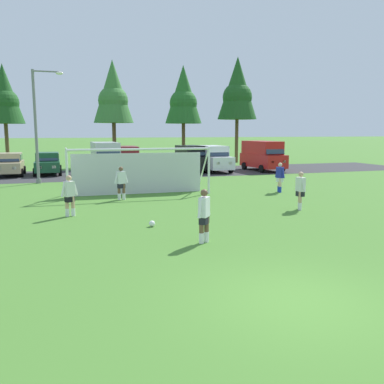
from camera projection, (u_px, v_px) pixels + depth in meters
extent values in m
plane|color=#477A2D|center=(148.00, 193.00, 22.14)|extent=(400.00, 400.00, 0.00)
cube|color=#333335|center=(120.00, 174.00, 32.33)|extent=(52.00, 8.40, 0.01)
sphere|color=white|center=(152.00, 224.00, 14.34)|extent=(0.22, 0.22, 0.22)
sphere|color=black|center=(152.00, 223.00, 14.34)|extent=(0.08, 0.08, 0.08)
sphere|color=red|center=(154.00, 223.00, 14.36)|extent=(0.07, 0.07, 0.07)
cylinder|color=white|center=(209.00, 171.00, 21.85)|extent=(0.12, 0.12, 2.44)
cylinder|color=white|center=(67.00, 175.00, 19.80)|extent=(0.12, 0.12, 2.44)
cylinder|color=white|center=(141.00, 149.00, 20.64)|extent=(7.32, 0.28, 0.12)
cylinder|color=white|center=(204.00, 167.00, 22.69)|extent=(0.13, 1.95, 2.46)
cylinder|color=white|center=(67.00, 171.00, 20.64)|extent=(0.13, 1.95, 2.46)
cube|color=silver|center=(138.00, 174.00, 21.79)|extent=(6.95, 0.19, 2.20)
cylinder|color=beige|center=(280.00, 185.00, 22.32)|extent=(0.14, 0.14, 0.80)
cylinder|color=beige|center=(279.00, 185.00, 22.56)|extent=(0.14, 0.14, 0.80)
cylinder|color=#1E38B7|center=(280.00, 190.00, 22.36)|extent=(0.15, 0.15, 0.32)
cylinder|color=#1E38B7|center=(279.00, 189.00, 22.60)|extent=(0.15, 0.15, 0.32)
cube|color=silver|center=(280.00, 179.00, 22.40)|extent=(0.33, 0.40, 0.28)
cube|color=#232D99|center=(280.00, 172.00, 22.34)|extent=(0.36, 0.44, 0.60)
sphere|color=beige|center=(280.00, 165.00, 22.27)|extent=(0.22, 0.22, 0.22)
cylinder|color=#232D99|center=(283.00, 173.00, 22.13)|extent=(0.17, 0.25, 0.55)
cylinder|color=#232D99|center=(277.00, 172.00, 22.56)|extent=(0.17, 0.25, 0.55)
cylinder|color=brown|center=(124.00, 192.00, 19.99)|extent=(0.14, 0.14, 0.80)
cylinder|color=brown|center=(119.00, 192.00, 19.94)|extent=(0.14, 0.14, 0.80)
cylinder|color=white|center=(124.00, 196.00, 20.02)|extent=(0.15, 0.15, 0.32)
cylinder|color=white|center=(119.00, 197.00, 19.98)|extent=(0.15, 0.15, 0.32)
cube|color=black|center=(121.00, 185.00, 19.92)|extent=(0.40, 0.34, 0.28)
cube|color=white|center=(121.00, 178.00, 19.86)|extent=(0.44, 0.37, 0.60)
sphere|color=brown|center=(121.00, 169.00, 19.80)|extent=(0.22, 0.22, 0.22)
cylinder|color=white|center=(126.00, 178.00, 20.00)|extent=(0.25, 0.17, 0.55)
cylinder|color=white|center=(116.00, 178.00, 19.73)|extent=(0.25, 0.17, 0.55)
cylinder|color=tan|center=(73.00, 206.00, 16.11)|extent=(0.14, 0.14, 0.80)
cylinder|color=tan|center=(67.00, 207.00, 16.02)|extent=(0.14, 0.14, 0.80)
cylinder|color=white|center=(73.00, 212.00, 16.15)|extent=(0.15, 0.15, 0.32)
cylinder|color=white|center=(67.00, 212.00, 16.06)|extent=(0.15, 0.15, 0.32)
cube|color=black|center=(70.00, 198.00, 16.02)|extent=(0.40, 0.37, 0.28)
cube|color=silver|center=(69.00, 189.00, 15.96)|extent=(0.45, 0.41, 0.60)
sphere|color=tan|center=(69.00, 178.00, 15.90)|extent=(0.22, 0.22, 0.22)
cylinder|color=silver|center=(75.00, 189.00, 16.14)|extent=(0.24, 0.20, 0.55)
cylinder|color=silver|center=(63.00, 190.00, 15.80)|extent=(0.24, 0.20, 0.55)
cylinder|color=tan|center=(300.00, 201.00, 17.32)|extent=(0.14, 0.14, 0.80)
cylinder|color=tan|center=(300.00, 200.00, 17.56)|extent=(0.14, 0.14, 0.80)
cylinder|color=white|center=(300.00, 206.00, 17.35)|extent=(0.15, 0.15, 0.32)
cylinder|color=white|center=(299.00, 205.00, 17.60)|extent=(0.15, 0.15, 0.32)
cube|color=black|center=(300.00, 193.00, 17.39)|extent=(0.26, 0.37, 0.28)
cube|color=silver|center=(301.00, 184.00, 17.34)|extent=(0.29, 0.41, 0.60)
sphere|color=tan|center=(301.00, 174.00, 17.27)|extent=(0.22, 0.22, 0.22)
cylinder|color=silver|center=(304.00, 186.00, 17.10)|extent=(0.12, 0.24, 0.55)
cylinder|color=silver|center=(297.00, 184.00, 17.58)|extent=(0.12, 0.24, 0.55)
cylinder|color=brown|center=(201.00, 230.00, 12.17)|extent=(0.14, 0.14, 0.80)
cylinder|color=brown|center=(206.00, 229.00, 12.32)|extent=(0.14, 0.14, 0.80)
cylinder|color=white|center=(201.00, 238.00, 12.21)|extent=(0.15, 0.15, 0.32)
cylinder|color=white|center=(206.00, 237.00, 12.36)|extent=(0.15, 0.15, 0.32)
cube|color=black|center=(204.00, 219.00, 12.20)|extent=(0.39, 0.40, 0.28)
cube|color=white|center=(204.00, 207.00, 12.14)|extent=(0.43, 0.45, 0.60)
sphere|color=brown|center=(204.00, 193.00, 12.08)|extent=(0.22, 0.22, 0.22)
cylinder|color=white|center=(200.00, 209.00, 11.93)|extent=(0.22, 0.23, 0.55)
cylinder|color=white|center=(208.00, 206.00, 12.36)|extent=(0.22, 0.23, 0.55)
cube|color=tan|center=(10.00, 167.00, 30.71)|extent=(1.86, 4.22, 0.76)
cube|color=tan|center=(9.00, 157.00, 30.75)|extent=(1.69, 2.12, 0.64)
cube|color=#28384C|center=(8.00, 158.00, 29.84)|extent=(1.53, 0.34, 0.55)
cube|color=#28384C|center=(21.00, 157.00, 31.01)|extent=(0.06, 1.79, 0.45)
cube|color=white|center=(14.00, 168.00, 28.93)|extent=(0.28, 0.08, 0.20)
cube|color=#B21414|center=(19.00, 164.00, 32.79)|extent=(0.28, 0.08, 0.20)
cube|color=#B21414|center=(6.00, 164.00, 32.48)|extent=(0.28, 0.08, 0.20)
cylinder|color=black|center=(22.00, 173.00, 29.83)|extent=(0.25, 0.64, 0.64)
cylinder|color=black|center=(24.00, 170.00, 32.27)|extent=(0.25, 0.64, 0.64)
cube|color=#194C2D|center=(48.00, 166.00, 31.58)|extent=(1.81, 4.21, 0.76)
cube|color=#194C2D|center=(47.00, 157.00, 31.62)|extent=(1.66, 2.11, 0.64)
cube|color=#28384C|center=(47.00, 158.00, 30.71)|extent=(1.53, 0.32, 0.55)
cube|color=#28384C|center=(59.00, 156.00, 31.87)|extent=(0.05, 1.79, 0.45)
cube|color=white|center=(54.00, 167.00, 29.78)|extent=(0.28, 0.08, 0.20)
cube|color=white|center=(40.00, 167.00, 29.48)|extent=(0.28, 0.08, 0.20)
cube|color=#B21414|center=(55.00, 163.00, 33.66)|extent=(0.28, 0.08, 0.20)
cube|color=#B21414|center=(42.00, 163.00, 33.36)|extent=(0.28, 0.08, 0.20)
cylinder|color=black|center=(60.00, 172.00, 30.68)|extent=(0.24, 0.64, 0.64)
cylinder|color=black|center=(35.00, 172.00, 30.14)|extent=(0.24, 0.64, 0.64)
cylinder|color=black|center=(60.00, 169.00, 33.14)|extent=(0.24, 0.64, 0.64)
cylinder|color=black|center=(37.00, 169.00, 32.59)|extent=(0.24, 0.64, 0.64)
cube|color=#B2B2BC|center=(106.00, 164.00, 31.03)|extent=(2.06, 4.84, 1.10)
cube|color=#B2B2BC|center=(105.00, 149.00, 31.05)|extent=(1.89, 4.14, 1.10)
cube|color=#28384C|center=(108.00, 151.00, 29.21)|extent=(1.68, 0.50, 0.91)
cube|color=#28384C|center=(117.00, 149.00, 31.34)|extent=(0.11, 3.49, 0.77)
cube|color=white|center=(117.00, 166.00, 28.98)|extent=(0.28, 0.09, 0.20)
cube|color=white|center=(102.00, 166.00, 28.64)|extent=(0.28, 0.09, 0.20)
cube|color=#B21414|center=(109.00, 161.00, 33.40)|extent=(0.28, 0.09, 0.20)
cube|color=#B21414|center=(95.00, 161.00, 33.05)|extent=(0.28, 0.09, 0.20)
cylinder|color=black|center=(122.00, 173.00, 30.03)|extent=(0.25, 0.64, 0.64)
cylinder|color=black|center=(95.00, 173.00, 29.40)|extent=(0.25, 0.64, 0.64)
cylinder|color=black|center=(116.00, 169.00, 32.81)|extent=(0.25, 0.64, 0.64)
cylinder|color=black|center=(91.00, 170.00, 32.19)|extent=(0.25, 0.64, 0.64)
cube|color=maroon|center=(126.00, 163.00, 32.36)|extent=(2.09, 4.68, 1.00)
cube|color=maroon|center=(126.00, 152.00, 32.42)|extent=(1.87, 3.07, 0.84)
cube|color=#28384C|center=(128.00, 153.00, 31.07)|extent=(1.63, 0.45, 0.71)
cube|color=#28384C|center=(137.00, 151.00, 32.65)|extent=(0.15, 2.55, 0.59)
cube|color=white|center=(137.00, 165.00, 30.34)|extent=(0.28, 0.09, 0.20)
cube|color=white|center=(123.00, 165.00, 30.06)|extent=(0.28, 0.09, 0.20)
cube|color=#B21414|center=(130.00, 161.00, 34.65)|extent=(0.28, 0.09, 0.20)
cube|color=#B21414|center=(117.00, 161.00, 34.37)|extent=(0.28, 0.09, 0.20)
cylinder|color=black|center=(141.00, 171.00, 31.32)|extent=(0.27, 0.65, 0.64)
cylinder|color=black|center=(116.00, 171.00, 30.83)|extent=(0.27, 0.65, 0.64)
cylinder|color=black|center=(136.00, 168.00, 34.04)|extent=(0.27, 0.65, 0.64)
cylinder|color=black|center=(113.00, 168.00, 33.55)|extent=(0.27, 0.65, 0.64)
cube|color=black|center=(191.00, 162.00, 34.06)|extent=(2.22, 4.72, 1.00)
cube|color=black|center=(191.00, 151.00, 34.11)|extent=(1.96, 3.12, 0.84)
cube|color=#28384C|center=(197.00, 152.00, 32.81)|extent=(1.64, 0.49, 0.71)
cube|color=#28384C|center=(200.00, 150.00, 34.43)|extent=(0.22, 2.55, 0.59)
cube|color=white|center=(208.00, 163.00, 32.17)|extent=(0.29, 0.10, 0.20)
cube|color=white|center=(196.00, 163.00, 31.79)|extent=(0.29, 0.10, 0.20)
cube|color=#B21414|center=(188.00, 159.00, 36.32)|extent=(0.29, 0.10, 0.20)
cube|color=#B21414|center=(177.00, 160.00, 35.94)|extent=(0.29, 0.10, 0.20)
cylinder|color=black|center=(209.00, 169.00, 33.17)|extent=(0.29, 0.66, 0.64)
cylinder|color=black|center=(187.00, 169.00, 32.48)|extent=(0.29, 0.66, 0.64)
cylinder|color=black|center=(195.00, 166.00, 35.79)|extent=(0.29, 0.66, 0.64)
cylinder|color=black|center=(175.00, 167.00, 35.10)|extent=(0.29, 0.66, 0.64)
cube|color=silver|center=(213.00, 162.00, 33.76)|extent=(2.00, 4.64, 1.00)
cube|color=silver|center=(213.00, 151.00, 33.81)|extent=(1.81, 3.04, 0.84)
cube|color=#28384C|center=(219.00, 152.00, 32.49)|extent=(1.62, 0.41, 0.71)
cube|color=#28384C|center=(222.00, 151.00, 34.10)|extent=(0.09, 2.55, 0.59)
cube|color=white|center=(230.00, 163.00, 31.81)|extent=(0.28, 0.09, 0.20)
cube|color=white|center=(218.00, 164.00, 31.47)|extent=(0.28, 0.09, 0.20)
cube|color=#B21414|center=(209.00, 159.00, 36.04)|extent=(0.28, 0.09, 0.20)
cube|color=#B21414|center=(198.00, 160.00, 35.70)|extent=(0.28, 0.09, 0.20)
cylinder|color=black|center=(231.00, 169.00, 32.81)|extent=(0.25, 0.65, 0.64)
cylinder|color=black|center=(209.00, 170.00, 32.20)|extent=(0.25, 0.65, 0.64)
cylinder|color=black|center=(217.00, 166.00, 35.48)|extent=(0.25, 0.65, 0.64)
cylinder|color=black|center=(197.00, 167.00, 34.87)|extent=(0.25, 0.65, 0.64)
cube|color=red|center=(263.00, 161.00, 34.72)|extent=(2.23, 4.90, 1.10)
cube|color=red|center=(262.00, 148.00, 34.74)|extent=(2.04, 4.20, 1.10)
cube|color=#28384C|center=(275.00, 149.00, 32.92)|extent=(1.69, 0.56, 0.91)
cube|color=#28384C|center=(271.00, 147.00, 35.06)|extent=(0.24, 3.48, 0.77)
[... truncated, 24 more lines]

